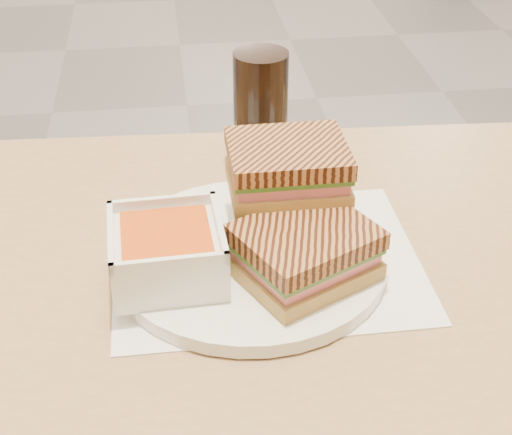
{
  "coord_description": "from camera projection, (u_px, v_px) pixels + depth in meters",
  "views": [
    {
      "loc": [
        -0.07,
        -2.65,
        1.26
      ],
      "look_at": [
        0.01,
        -2.0,
        0.82
      ],
      "focal_mm": 53.67,
      "sensor_mm": 36.0,
      "label": 1
    }
  ],
  "objects": [
    {
      "name": "tray_liner",
      "position": [
        267.0,
        261.0,
        0.84
      ],
      "size": [
        0.33,
        0.26,
        0.0
      ],
      "color": "white",
      "rests_on": "main_table"
    },
    {
      "name": "plate",
      "position": [
        250.0,
        257.0,
        0.83
      ],
      "size": [
        0.3,
        0.3,
        0.02
      ],
      "color": "white",
      "rests_on": "tray_liner"
    },
    {
      "name": "main_table",
      "position": [
        272.0,
        363.0,
        0.87
      ],
      "size": [
        1.23,
        0.76,
        0.75
      ],
      "color": "#A37F55",
      "rests_on": "ground"
    },
    {
      "name": "soup_bowl",
      "position": [
        167.0,
        253.0,
        0.78
      ],
      "size": [
        0.12,
        0.12,
        0.06
      ],
      "color": "white",
      "rests_on": "plate"
    },
    {
      "name": "panini_lower",
      "position": [
        305.0,
        252.0,
        0.78
      ],
      "size": [
        0.16,
        0.15,
        0.06
      ],
      "color": "#B78C46",
      "rests_on": "plate"
    },
    {
      "name": "panini_upper",
      "position": [
        287.0,
        168.0,
        0.82
      ],
      "size": [
        0.13,
        0.11,
        0.06
      ],
      "color": "#B78C46",
      "rests_on": "panini_lower"
    },
    {
      "name": "cola_glass",
      "position": [
        261.0,
        108.0,
        0.99
      ],
      "size": [
        0.07,
        0.07,
        0.15
      ],
      "color": "black",
      "rests_on": "main_table"
    }
  ]
}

